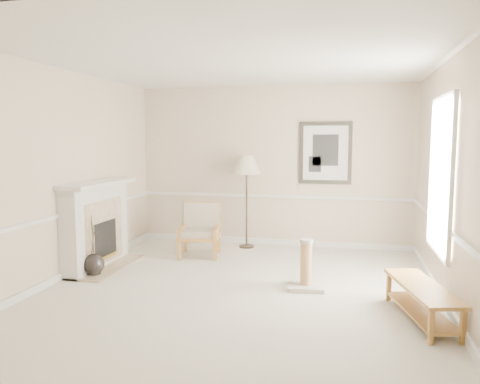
{
  "coord_description": "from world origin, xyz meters",
  "views": [
    {
      "loc": [
        1.34,
        -5.71,
        1.93
      ],
      "look_at": [
        -0.14,
        0.7,
        1.2
      ],
      "focal_mm": 35.0,
      "sensor_mm": 36.0,
      "label": 1
    }
  ],
  "objects_px": {
    "armchair": "(200,227)",
    "floor_lamp": "(247,167)",
    "bench": "(422,297)",
    "scratching_post": "(306,273)",
    "floor_vase": "(94,265)"
  },
  "relations": [
    {
      "from": "armchair",
      "to": "floor_lamp",
      "type": "bearing_deg",
      "value": 38.14
    },
    {
      "from": "bench",
      "to": "scratching_post",
      "type": "height_order",
      "value": "scratching_post"
    },
    {
      "from": "floor_vase",
      "to": "armchair",
      "type": "relative_size",
      "value": 1.02
    },
    {
      "from": "floor_vase",
      "to": "scratching_post",
      "type": "xyz_separation_m",
      "value": [
        2.99,
        0.12,
        0.04
      ]
    },
    {
      "from": "floor_vase",
      "to": "armchair",
      "type": "height_order",
      "value": "floor_vase"
    },
    {
      "from": "armchair",
      "to": "floor_lamp",
      "type": "xyz_separation_m",
      "value": [
        0.64,
        0.71,
        0.98
      ]
    },
    {
      "from": "floor_vase",
      "to": "bench",
      "type": "height_order",
      "value": "floor_vase"
    },
    {
      "from": "floor_lamp",
      "to": "scratching_post",
      "type": "xyz_separation_m",
      "value": [
        1.25,
        -2.13,
        -1.24
      ]
    },
    {
      "from": "floor_vase",
      "to": "scratching_post",
      "type": "relative_size",
      "value": 1.36
    },
    {
      "from": "floor_lamp",
      "to": "bench",
      "type": "xyz_separation_m",
      "value": [
        2.56,
        -2.94,
        -1.19
      ]
    },
    {
      "from": "armchair",
      "to": "bench",
      "type": "bearing_deg",
      "value": -44.5
    },
    {
      "from": "scratching_post",
      "to": "floor_lamp",
      "type": "bearing_deg",
      "value": 120.42
    },
    {
      "from": "floor_vase",
      "to": "bench",
      "type": "bearing_deg",
      "value": -9.01
    },
    {
      "from": "bench",
      "to": "scratching_post",
      "type": "distance_m",
      "value": 1.54
    },
    {
      "from": "floor_vase",
      "to": "scratching_post",
      "type": "height_order",
      "value": "floor_vase"
    }
  ]
}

